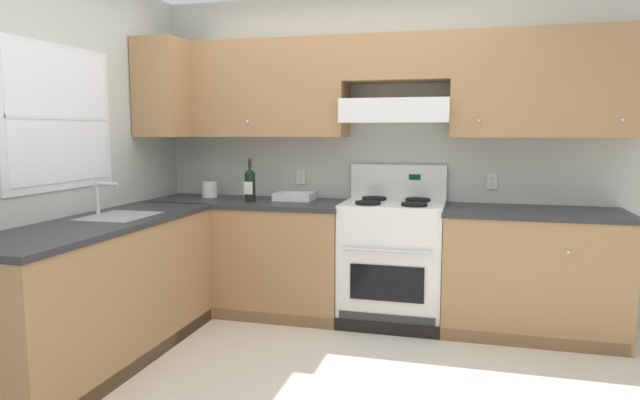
{
  "coord_description": "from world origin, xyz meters",
  "views": [
    {
      "loc": [
        0.98,
        -2.98,
        1.47
      ],
      "look_at": [
        -0.0,
        0.7,
        1.0
      ],
      "focal_mm": 31.71,
      "sensor_mm": 36.0,
      "label": 1
    }
  ],
  "objects_px": {
    "wine_bottle": "(250,184)",
    "bowl": "(295,198)",
    "stove": "(392,261)",
    "paper_towel_roll": "(210,189)"
  },
  "relations": [
    {
      "from": "wine_bottle",
      "to": "bowl",
      "type": "xyz_separation_m",
      "value": [
        0.32,
        0.16,
        -0.12
      ]
    },
    {
      "from": "wine_bottle",
      "to": "paper_towel_roll",
      "type": "xyz_separation_m",
      "value": [
        -0.43,
        0.17,
        -0.07
      ]
    },
    {
      "from": "bowl",
      "to": "paper_towel_roll",
      "type": "distance_m",
      "value": 0.76
    },
    {
      "from": "paper_towel_roll",
      "to": "wine_bottle",
      "type": "bearing_deg",
      "value": -21.1
    },
    {
      "from": "wine_bottle",
      "to": "paper_towel_roll",
      "type": "relative_size",
      "value": 2.55
    },
    {
      "from": "stove",
      "to": "bowl",
      "type": "xyz_separation_m",
      "value": [
        -0.82,
        0.1,
        0.45
      ]
    },
    {
      "from": "stove",
      "to": "wine_bottle",
      "type": "distance_m",
      "value": 1.27
    },
    {
      "from": "bowl",
      "to": "paper_towel_roll",
      "type": "xyz_separation_m",
      "value": [
        -0.75,
        0.01,
        0.05
      ]
    },
    {
      "from": "wine_bottle",
      "to": "bowl",
      "type": "bearing_deg",
      "value": 26.69
    },
    {
      "from": "bowl",
      "to": "wine_bottle",
      "type": "bearing_deg",
      "value": -153.31
    }
  ]
}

